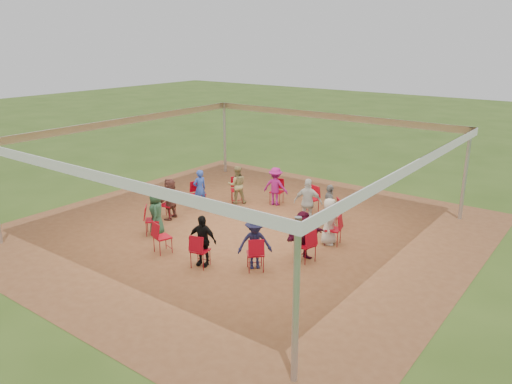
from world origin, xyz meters
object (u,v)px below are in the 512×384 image
Objects in this scene: chair_8 at (153,220)px; person_seated_6 at (170,199)px; chair_11 at (255,254)px; chair_5 at (237,190)px; chair_10 at (200,251)px; chair_7 at (167,205)px; laptop at (299,235)px; person_seated_5 at (200,189)px; person_seated_9 at (255,243)px; chair_4 at (277,192)px; chair_9 at (162,237)px; cable_coil at (257,236)px; chair_1 at (333,230)px; person_seated_2 at (329,206)px; chair_6 at (198,195)px; person_seated_4 at (237,185)px; person_seated_8 at (202,240)px; chair_2 at (333,213)px; person_seated_0 at (303,236)px; chair_0 at (306,245)px; person_seated_7 at (156,213)px; standing_person at (308,203)px; person_seated_3 at (276,186)px; chair_3 at (311,200)px; person_seated_1 at (329,221)px.

person_seated_6 is (-0.57, 1.28, 0.23)m from chair_8.
chair_11 is (3.90, -0.08, 0.00)m from chair_8.
chair_10 is at bearing 75.00° from chair_5.
chair_7 is 5.06m from laptop.
person_seated_9 is at bearing 75.00° from person_seated_5.
chair_4 and chair_9 have the same top height.
cable_coil is (-1.23, 1.75, -0.66)m from person_seated_9.
person_seated_5 is (-5.21, 0.08, 0.23)m from chair_1.
person_seated_2 is (3.81, -0.17, 0.23)m from chair_5.
person_seated_4 reaches higher than chair_6.
person_seated_6 reaches higher than chair_9.
person_seated_8 is (-0.03, 0.12, 0.23)m from chair_10.
chair_2 and chair_9 have the same top height.
chair_2 is 1.00× the size of chair_8.
person_seated_8 is at bearing 165.00° from person_seated_9.
person_seated_0 is 2.13m from cable_coil.
person_seated_5 is (-5.06, 1.47, 0.00)m from person_seated_0.
chair_0 is 0.66× the size of person_seated_0.
chair_2 is at bearing 90.00° from person_seated_7.
standing_person reaches higher than person_seated_0.
person_seated_6 is (-0.03, -1.36, 0.00)m from person_seated_5.
person_seated_3 is at bearing 104.66° from chair_9.
chair_3 is 4.78m from chair_7.
chair_4 reaches higher than cable_coil.
person_seated_9 is (-0.85, -2.56, 0.23)m from chair_1.
chair_6 is at bearing -11.55° from standing_person.
person_seated_9 is at bearing 90.00° from chair_5.
person_seated_1 is at bearing 19.75° from chair_0.
person_seated_2 is 3.75× the size of cable_coil.
chair_2 is 5.22m from person_seated_6.
person_seated_1 is at bearing 45.00° from person_seated_8.
person_seated_2 is (1.13, -0.82, 0.23)m from chair_3.
chair_11 is at bearing 45.00° from chair_8.
chair_4 is 3.82m from person_seated_6.
chair_5 is at bearing 90.00° from person_seated_9.
chair_7 and chair_8 have the same top height.
person_seated_1 is at bearing 15.00° from person_seated_0.
chair_2 is 2.52m from cable_coil.
chair_6 is at bearing 27.79° from person_seated_3.
cable_coil is (3.13, -0.89, -0.66)m from person_seated_5.
laptop reaches higher than cable_coil.
chair_8 is 5.22m from person_seated_1.
person_seated_6 reaches higher than chair_0.
chair_3 is at bearing 27.79° from person_seated_1.
chair_5 is 5.22m from person_seated_0.
chair_1 is 5.33m from chair_8.
chair_5 is 0.66× the size of person_seated_6.
person_seated_6 is (-5.24, -1.28, 0.23)m from chair_1.
chair_8 is (-0.08, -3.90, 0.00)m from chair_5.
chair_9 is at bearing 165.00° from chair_10.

